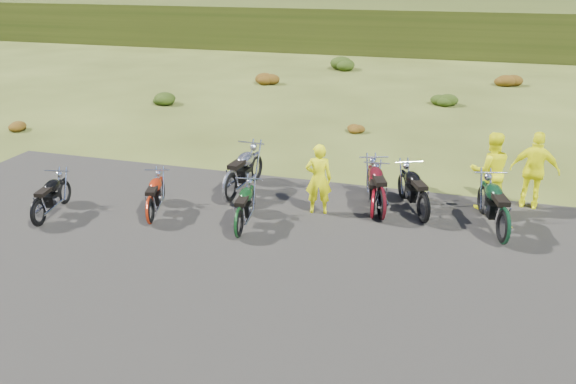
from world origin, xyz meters
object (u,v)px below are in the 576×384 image
(person_middle, at_px, (319,180))
(motorcycle_7, at_px, (501,244))
(motorcycle_3, at_px, (231,203))
(motorcycle_0, at_px, (41,227))

(person_middle, bearing_deg, motorcycle_7, 161.50)
(motorcycle_3, bearing_deg, motorcycle_0, 129.07)
(person_middle, bearing_deg, motorcycle_3, -11.85)
(motorcycle_7, bearing_deg, person_middle, 69.72)
(motorcycle_0, distance_m, motorcycle_7, 10.23)
(motorcycle_0, distance_m, motorcycle_3, 4.43)
(motorcycle_0, relative_size, motorcycle_3, 0.80)
(motorcycle_3, height_order, person_middle, person_middle)
(motorcycle_3, xyz_separation_m, person_middle, (2.24, 0.01, 0.86))
(motorcycle_0, height_order, person_middle, person_middle)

